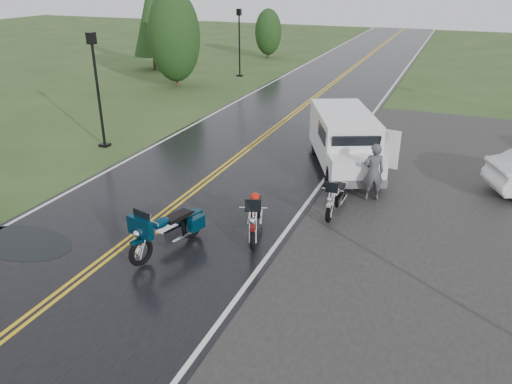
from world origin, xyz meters
TOP-DOWN VIEW (x-y plane):
  - ground at (0.00, 0.00)m, footprint 120.00×120.00m
  - road at (0.00, 10.00)m, footprint 8.00×100.00m
  - motorcycle_red at (3.31, 0.52)m, footprint 1.55×2.45m
  - motorcycle_teal at (1.07, -1.25)m, footprint 1.50×2.61m
  - motorcycle_silver at (4.77, 2.77)m, footprint 0.76×2.02m
  - van_white at (4.08, 5.48)m, footprint 4.00×5.68m
  - person_at_van at (5.61, 4.91)m, footprint 0.81×0.69m
  - lamp_post_near_left at (-5.76, 6.13)m, footprint 0.40×0.40m
  - lamp_post_far_left at (-6.72, 22.37)m, footprint 0.39×0.39m
  - tree_left_mid at (-9.00, 17.66)m, footprint 3.22×3.22m
  - tree_left_far at (-7.80, 30.78)m, footprint 2.22×2.22m
  - pine_left_far at (-13.73, 22.43)m, footprint 2.85×2.85m

SIDE VIEW (x-z plane):
  - ground at x=0.00m, z-range 0.00..0.00m
  - road at x=0.00m, z-range 0.00..0.04m
  - motorcycle_silver at x=4.77m, z-range 0.00..1.19m
  - motorcycle_red at x=3.31m, z-range 0.00..1.36m
  - motorcycle_teal at x=1.07m, z-range 0.00..1.45m
  - person_at_van at x=5.61m, z-range 0.00..1.87m
  - van_white at x=4.08m, z-range 0.00..2.09m
  - tree_left_far at x=-7.80m, z-range 0.00..3.42m
  - lamp_post_far_left at x=-6.72m, z-range 0.00..4.54m
  - lamp_post_near_left at x=-5.76m, z-range 0.00..4.66m
  - tree_left_mid at x=-9.00m, z-range 0.00..5.03m
  - pine_left_far at x=-13.73m, z-range 0.00..5.94m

